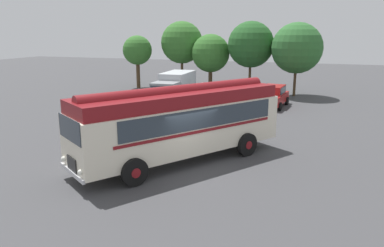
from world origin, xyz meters
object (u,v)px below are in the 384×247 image
at_px(vintage_bus, 181,120).
at_px(car_mid_right, 273,96).
at_px(car_mid_left, 241,96).
at_px(car_near_left, 206,95).
at_px(box_van, 175,87).

xyz_separation_m(vintage_bus, car_mid_right, (2.26, 14.30, -1.05)).
bearing_deg(car_mid_right, car_mid_left, -166.33).
bearing_deg(vintage_bus, car_near_left, 102.33).
bearing_deg(vintage_bus, box_van, 112.95).
bearing_deg(car_near_left, car_mid_left, 11.58).
distance_m(car_near_left, box_van, 2.74).
distance_m(car_near_left, car_mid_right, 5.26).
relative_size(vintage_bus, box_van, 1.67).
bearing_deg(vintage_bus, car_mid_left, 90.54).
height_order(car_near_left, box_van, box_van).
relative_size(car_near_left, car_mid_right, 0.97).
distance_m(car_mid_left, box_van, 5.49).
distance_m(car_near_left, car_mid_left, 2.80).
distance_m(car_mid_right, box_van, 7.93).
bearing_deg(box_van, car_near_left, -0.08).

